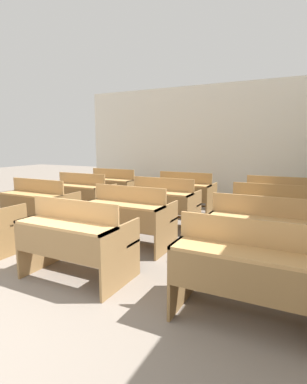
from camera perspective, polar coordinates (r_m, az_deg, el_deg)
wall_back at (r=8.00m, az=8.71°, el=8.80°), size 6.66×0.06×3.02m
bench_front_center at (r=3.60m, az=-14.55°, el=-8.60°), size 1.21×0.77×0.94m
bench_front_right at (r=2.82m, az=17.20°, el=-13.89°), size 1.21×0.77×0.94m
bench_second_left at (r=5.74m, az=-20.92°, el=-2.24°), size 1.21×0.77×0.94m
bench_second_center at (r=4.54m, az=-4.50°, el=-4.61°), size 1.21×0.77×0.94m
bench_second_right at (r=3.93m, az=19.71°, el=-7.33°), size 1.21×0.77×0.94m
bench_third_left at (r=6.56m, az=-13.37°, el=-0.49°), size 1.21×0.77×0.94m
bench_third_center at (r=5.57m, az=1.86°, el=-1.97°), size 1.21×0.77×0.94m
bench_third_right at (r=5.08m, az=21.47°, el=-3.73°), size 1.21×0.77×0.94m
bench_back_left at (r=7.51m, az=-7.60°, el=0.90°), size 1.21×0.77×0.94m
bench_back_center at (r=6.64m, az=6.03°, el=-0.17°), size 1.21×0.77×0.94m
bench_back_right at (r=6.25m, az=22.69°, el=-1.45°), size 1.21×0.77×0.94m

